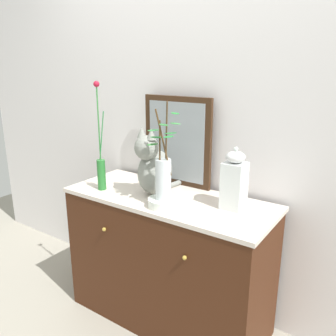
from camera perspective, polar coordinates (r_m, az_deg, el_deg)
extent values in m
plane|color=gray|center=(2.54, 0.00, -22.98)|extent=(6.00, 6.00, 0.00)
cube|color=silver|center=(2.27, 4.81, 8.42)|extent=(4.40, 0.08, 2.60)
cube|color=#3F1E0F|center=(2.30, 0.00, -14.97)|extent=(1.26, 0.50, 0.83)
cube|color=beige|center=(2.11, 0.00, -5.02)|extent=(1.29, 0.51, 0.02)
sphere|color=#B79338|center=(2.16, -10.38, -9.81)|extent=(0.02, 0.02, 0.02)
sphere|color=#B79338|center=(1.85, 2.71, -14.41)|extent=(0.02, 0.02, 0.02)
cube|color=#382213|center=(2.26, 1.50, 4.38)|extent=(0.49, 0.03, 0.57)
cube|color=gray|center=(2.25, 1.29, 4.31)|extent=(0.41, 0.01, 0.51)
ellipsoid|color=gray|center=(2.12, -2.12, -0.67)|extent=(0.21, 0.26, 0.27)
sphere|color=gray|center=(2.03, -3.50, 3.31)|extent=(0.15, 0.15, 0.15)
cone|color=gray|center=(1.99, -2.76, 5.57)|extent=(0.06, 0.06, 0.07)
cone|color=gray|center=(2.04, -4.31, 5.86)|extent=(0.06, 0.06, 0.07)
cylinder|color=gray|center=(2.29, 1.46, -2.50)|extent=(0.06, 0.16, 0.03)
cylinder|color=#27732E|center=(2.24, -10.79, -1.08)|extent=(0.05, 0.05, 0.19)
cylinder|color=#2E7C35|center=(2.17, -11.23, 6.96)|extent=(0.01, 0.01, 0.44)
sphere|color=#A8162D|center=(2.14, -11.59, 13.26)|extent=(0.04, 0.04, 0.04)
cylinder|color=#26833D|center=(2.16, -10.76, 5.15)|extent=(0.06, 0.01, 0.30)
cylinder|color=white|center=(1.96, -0.77, -5.65)|extent=(0.17, 0.17, 0.05)
cylinder|color=silver|center=(1.91, -0.79, -1.85)|extent=(0.09, 0.09, 0.22)
cylinder|color=#493520|center=(1.85, -0.28, 4.78)|extent=(0.05, 0.05, 0.40)
ellipsoid|color=#2A7736|center=(1.85, 0.42, 5.71)|extent=(0.07, 0.08, 0.01)
ellipsoid|color=#38823E|center=(1.84, 1.20, 7.26)|extent=(0.07, 0.05, 0.01)
ellipsoid|color=#248332|center=(1.85, 1.14, 8.90)|extent=(0.08, 0.07, 0.01)
cylinder|color=#4F371D|center=(1.84, -0.75, 4.08)|extent=(0.07, 0.06, 0.36)
ellipsoid|color=#267B37|center=(1.79, 0.09, 5.13)|extent=(0.05, 0.07, 0.01)
ellipsoid|color=#2B7232|center=(1.78, -0.72, 7.06)|extent=(0.08, 0.06, 0.01)
cylinder|color=#4A321B|center=(1.86, -1.35, 3.18)|extent=(0.04, 0.06, 0.30)
ellipsoid|color=#347F35|center=(1.86, -2.54, 3.87)|extent=(0.06, 0.08, 0.01)
ellipsoid|color=#277E36|center=(1.86, -1.89, 5.04)|extent=(0.08, 0.06, 0.01)
ellipsoid|color=#2D7A39|center=(1.85, -2.40, 6.17)|extent=(0.06, 0.08, 0.01)
cube|color=white|center=(1.93, 10.70, -2.86)|extent=(0.12, 0.12, 0.26)
ellipsoid|color=silver|center=(1.89, 10.96, 1.77)|extent=(0.11, 0.11, 0.06)
sphere|color=white|center=(1.88, 11.03, 3.06)|extent=(0.02, 0.02, 0.02)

